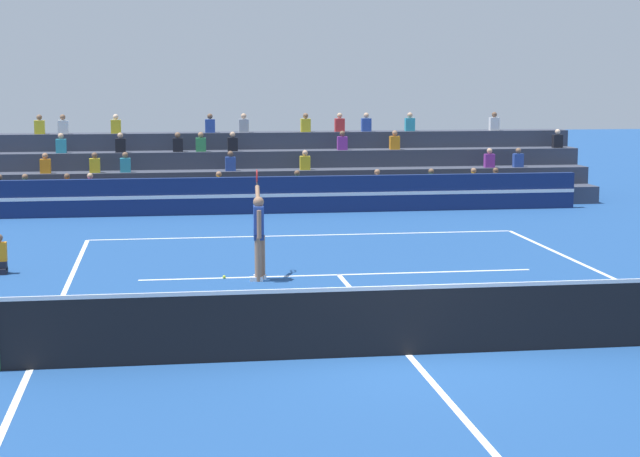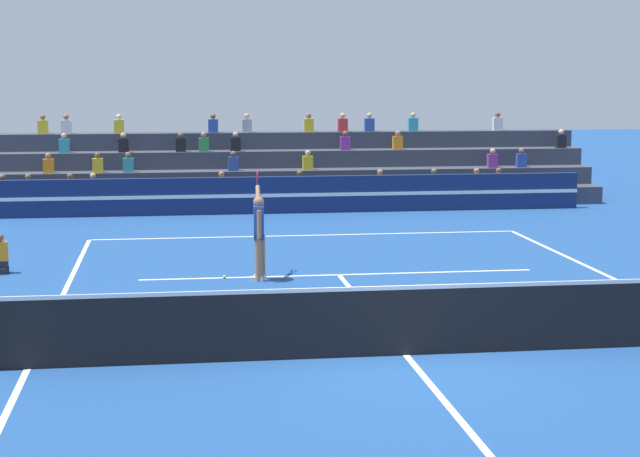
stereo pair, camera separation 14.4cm
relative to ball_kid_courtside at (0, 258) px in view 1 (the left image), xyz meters
name	(u,v)px [view 1 (the left image)]	position (x,y,z in m)	size (l,w,h in m)	color
ground_plane	(408,355)	(7.00, -7.58, -0.33)	(120.00, 120.00, 0.00)	navy
court_lines	(408,355)	(7.00, -7.58, -0.33)	(11.10, 23.90, 0.01)	white
tennis_net	(409,319)	(7.00, -7.58, 0.21)	(12.00, 0.10, 1.10)	#2D6B38
sponsor_banner_wall	(285,195)	(7.00, 8.80, 0.22)	(18.00, 0.26, 1.10)	navy
bleacher_stand	(274,175)	(6.99, 11.97, 0.50)	(20.45, 3.80, 2.83)	#383D4C
ball_kid_courtside	(0,258)	(0.00, 0.00, 0.00)	(0.30, 0.36, 0.84)	black
tennis_player	(259,232)	(5.32, -1.45, 0.65)	(0.36, 1.40, 2.23)	#9E7051
tennis_ball	(224,277)	(4.62, -1.20, -0.30)	(0.07, 0.07, 0.07)	#C6DB33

